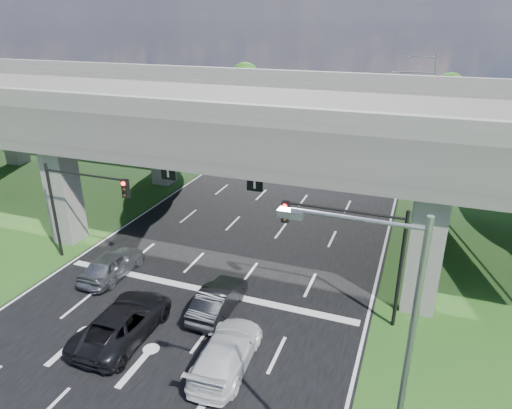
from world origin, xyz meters
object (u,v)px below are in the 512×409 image
Objects in this scene: signal_left at (80,198)px; streetlight_near at (388,369)px; car_white at (226,352)px; car_trailing at (123,322)px; signal_right at (354,241)px; car_dark at (218,299)px; car_silver at (112,264)px; streetlight_beyond at (428,93)px; streetlight_far at (424,122)px.

signal_left is 20.56m from streetlight_near.
car_white is 5.23m from car_trailing.
signal_left is at bearing -40.84° from car_trailing.
car_dark is (-6.15, -1.94, -3.43)m from signal_right.
car_silver is at bearing -21.25° from signal_left.
car_silver is (-13.22, -0.94, -3.40)m from signal_right.
streetlight_beyond is (17.92, 36.06, 1.66)m from signal_left.
signal_right is 36.17m from streetlight_beyond.
streetlight_far is 2.26× the size of car_silver.
streetlight_far is 2.28× the size of car_dark.
car_white is (11.43, -5.34, -3.42)m from signal_left.
streetlight_far is at bearing -126.27° from car_silver.
streetlight_near and streetlight_beyond have the same top height.
signal_right is 1.19× the size of car_white.
streetlight_near reaches higher than car_trailing.
car_trailing is (-5.23, 0.14, 0.05)m from car_white.
car_dark is at bearing -11.55° from signal_left.
car_silver is at bearing -29.33° from car_white.
streetlight_near is 2.28× the size of car_dark.
signal_right reaches higher than car_trailing.
signal_right reaches higher than car_silver.
car_silver is at bearing -112.73° from streetlight_beyond.
car_trailing is at bearing -114.90° from streetlight_far.
car_dark is at bearing -136.29° from car_trailing.
car_trailing is at bearing 157.94° from streetlight_near.
car_silver is at bearing -126.43° from streetlight_far.
streetlight_far is 1.98× the size of car_white.
signal_right is at bearing -162.78° from car_dark.
signal_left reaches higher than car_white.
streetlight_near is 9.45m from car_white.
car_trailing is at bearing 131.78° from car_silver.
streetlight_beyond is at bearing 90.00° from streetlight_far.
streetlight_beyond is (0.00, 16.00, 0.00)m from streetlight_far.
car_silver is at bearing 149.85° from streetlight_near.
streetlight_far is 24.10m from car_dark.
streetlight_beyond is at bearing 90.00° from streetlight_near.
car_dark is 3.91m from car_white.
streetlight_far is 16.00m from streetlight_beyond.
car_white is at bearing 119.38° from car_dark.
signal_left is 0.60× the size of streetlight_near.
signal_left is 13.07m from car_white.
streetlight_beyond is (0.00, 46.00, 0.00)m from streetlight_near.
signal_left is 4.28m from car_silver.
streetlight_far is (17.92, 20.06, 1.66)m from signal_left.
car_white is (-6.49, 4.61, -5.08)m from streetlight_near.
streetlight_near is 12.69m from car_dark.
car_white is (1.93, -3.39, 0.01)m from car_dark.
streetlight_beyond reaches higher than car_white.
streetlight_near is at bearing 157.04° from car_trailing.
car_dark is (-8.43, -38.00, -5.09)m from streetlight_beyond.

